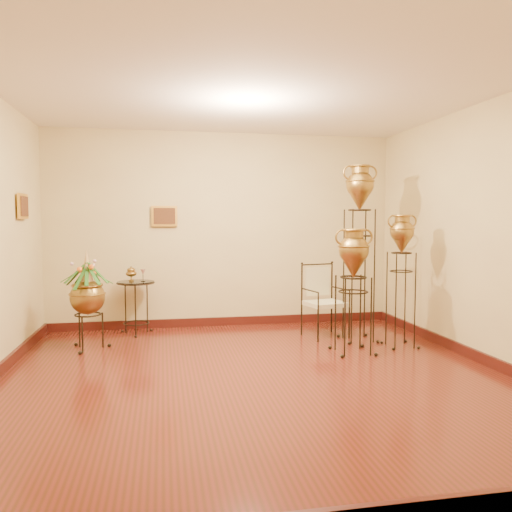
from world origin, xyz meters
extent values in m
plane|color=#5B1A15|center=(0.00, 0.00, 0.00)|extent=(5.00, 5.00, 0.00)
cube|color=#3D120E|center=(0.00, 2.48, 0.06)|extent=(5.00, 0.04, 0.12)
cube|color=#3D120E|center=(2.48, 0.00, 0.06)|extent=(0.04, 5.00, 0.12)
cube|color=gold|center=(-0.85, 2.46, 1.60)|extent=(0.36, 0.03, 0.29)
cube|color=gold|center=(-2.46, 1.45, 1.70)|extent=(0.03, 0.36, 0.29)
cube|color=beige|center=(1.22, 1.51, 0.44)|extent=(0.55, 0.53, 0.05)
cube|color=beige|center=(1.22, 1.51, 0.72)|extent=(0.36, 0.11, 0.38)
cylinder|color=black|center=(-1.24, 2.15, 0.71)|extent=(0.49, 0.49, 0.02)
camera|label=1|loc=(-0.88, -4.72, 1.53)|focal=35.00mm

